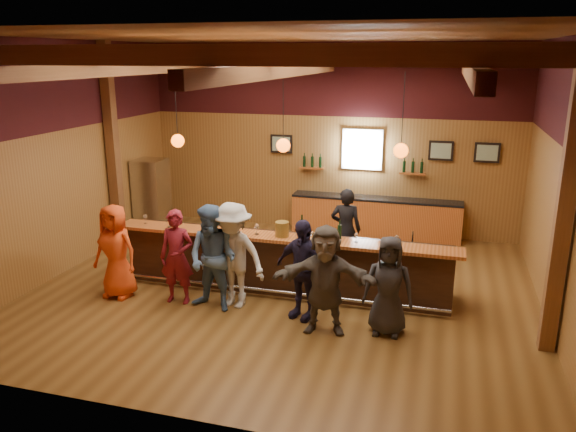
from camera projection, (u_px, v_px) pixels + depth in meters
The scene contains 27 objects.
room at pixel (284, 115), 9.58m from camera, with size 9.04×9.00×4.52m.
bar_counter at pixel (287, 261), 10.40m from camera, with size 6.30×1.07×1.11m.
back_bar_cabinet at pixel (375, 217), 13.41m from camera, with size 4.00×0.52×0.95m.
window at pixel (362, 149), 13.29m from camera, with size 0.95×0.09×0.95m.
framed_pictures at pixel (399, 149), 13.04m from camera, with size 5.35×0.05×0.45m.
wine_shelves at pixel (361, 168), 13.34m from camera, with size 3.00×0.18×0.30m.
pendant_lights at pixel (283, 145), 9.66m from camera, with size 4.24×0.24×1.37m.
stainless_fridge at pixel (152, 196), 13.64m from camera, with size 0.70×0.70×1.80m, color silver.
customer_orange at pixel (116, 251), 9.95m from camera, with size 0.83×0.54×1.71m, color #E34615.
customer_redvest at pixel (177, 257), 9.71m from camera, with size 0.61×0.40×1.67m, color maroon.
customer_denim at pixel (213, 258), 9.41m from camera, with size 0.89×0.69×1.83m, color #5073A0.
customer_white at pixel (233, 256), 9.52m from camera, with size 1.19×0.69×1.85m, color beige.
customer_navy at pixel (302, 269), 9.12m from camera, with size 0.99×0.41×1.69m, color #1F1B37.
customer_brown at pixel (325, 280), 8.65m from camera, with size 1.61×0.51×1.74m, color #544C43.
customer_dark at pixel (388, 286), 8.60m from camera, with size 0.77×0.50×1.58m, color #252427.
bartender at pixel (346, 229), 11.22m from camera, with size 0.61×0.40×1.68m, color black.
ice_bucket at pixel (282, 229), 9.89m from camera, with size 0.24×0.24×0.27m, color brown.
bottle_a at pixel (302, 228), 9.91m from camera, with size 0.08×0.08×0.39m.
bottle_b at pixel (339, 232), 9.77m from camera, with size 0.07×0.07×0.33m.
glass_a at pixel (145, 217), 10.62m from camera, with size 0.08×0.08×0.19m.
glass_b at pixel (169, 220), 10.43m from camera, with size 0.08×0.08×0.19m.
glass_c at pixel (208, 223), 10.28m from camera, with size 0.08×0.08×0.17m.
glass_d at pixel (233, 227), 10.06m from camera, with size 0.08×0.08×0.17m.
glass_e at pixel (257, 227), 10.00m from camera, with size 0.09×0.09×0.20m.
glass_f at pixel (312, 234), 9.67m from camera, with size 0.08×0.08×0.17m.
glass_g at pixel (356, 236), 9.58m from camera, with size 0.07×0.07×0.17m.
glass_h at pixel (397, 238), 9.42m from camera, with size 0.08×0.08×0.18m.
Camera 1 is at (2.70, -9.24, 4.20)m, focal length 35.00 mm.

